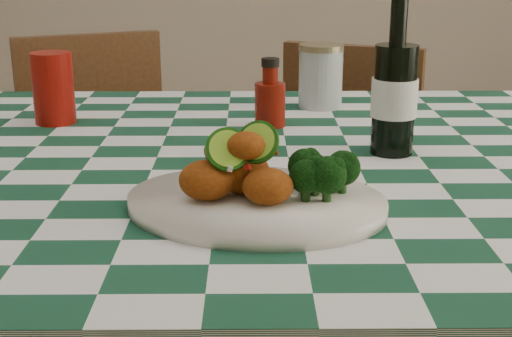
{
  "coord_description": "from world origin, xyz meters",
  "views": [
    {
      "loc": [
        0.04,
        -1.07,
        1.1
      ],
      "look_at": [
        0.05,
        -0.23,
        0.84
      ],
      "focal_mm": 50.0,
      "sensor_mm": 36.0,
      "label": 1
    }
  ],
  "objects_px": {
    "mason_jar": "(321,76)",
    "wooden_chair_right": "(328,214)",
    "beer_bottle": "(395,78)",
    "wooden_chair_left": "(112,206)",
    "ketchup_bottle": "(270,93)",
    "red_tumbler": "(53,88)",
    "plate": "(256,204)",
    "fried_chicken_pile": "(246,165)"
  },
  "relations": [
    {
      "from": "fried_chicken_pile",
      "to": "wooden_chair_right",
      "type": "height_order",
      "value": "fried_chicken_pile"
    },
    {
      "from": "plate",
      "to": "red_tumbler",
      "type": "height_order",
      "value": "red_tumbler"
    },
    {
      "from": "red_tumbler",
      "to": "wooden_chair_right",
      "type": "relative_size",
      "value": 0.15
    },
    {
      "from": "ketchup_bottle",
      "to": "mason_jar",
      "type": "height_order",
      "value": "mason_jar"
    },
    {
      "from": "fried_chicken_pile",
      "to": "wooden_chair_right",
      "type": "bearing_deg",
      "value": 77.16
    },
    {
      "from": "wooden_chair_left",
      "to": "fried_chicken_pile",
      "type": "bearing_deg",
      "value": -93.2
    },
    {
      "from": "ketchup_bottle",
      "to": "beer_bottle",
      "type": "bearing_deg",
      "value": -43.52
    },
    {
      "from": "mason_jar",
      "to": "beer_bottle",
      "type": "relative_size",
      "value": 0.53
    },
    {
      "from": "ketchup_bottle",
      "to": "wooden_chair_left",
      "type": "height_order",
      "value": "ketchup_bottle"
    },
    {
      "from": "beer_bottle",
      "to": "wooden_chair_left",
      "type": "relative_size",
      "value": 0.28
    },
    {
      "from": "wooden_chair_left",
      "to": "beer_bottle",
      "type": "bearing_deg",
      "value": -73.76
    },
    {
      "from": "fried_chicken_pile",
      "to": "red_tumbler",
      "type": "bearing_deg",
      "value": 127.74
    },
    {
      "from": "fried_chicken_pile",
      "to": "wooden_chair_left",
      "type": "height_order",
      "value": "fried_chicken_pile"
    },
    {
      "from": "fried_chicken_pile",
      "to": "beer_bottle",
      "type": "bearing_deg",
      "value": 47.89
    },
    {
      "from": "fried_chicken_pile",
      "to": "wooden_chair_left",
      "type": "bearing_deg",
      "value": 110.88
    },
    {
      "from": "plate",
      "to": "red_tumbler",
      "type": "relative_size",
      "value": 2.49
    },
    {
      "from": "red_tumbler",
      "to": "plate",
      "type": "bearing_deg",
      "value": -51.33
    },
    {
      "from": "wooden_chair_left",
      "to": "wooden_chair_right",
      "type": "distance_m",
      "value": 0.57
    },
    {
      "from": "fried_chicken_pile",
      "to": "beer_bottle",
      "type": "distance_m",
      "value": 0.35
    },
    {
      "from": "wooden_chair_left",
      "to": "wooden_chair_right",
      "type": "xyz_separation_m",
      "value": [
        0.57,
        -0.03,
        -0.01
      ]
    },
    {
      "from": "mason_jar",
      "to": "beer_bottle",
      "type": "xyz_separation_m",
      "value": [
        0.08,
        -0.34,
        0.06
      ]
    },
    {
      "from": "fried_chicken_pile",
      "to": "mason_jar",
      "type": "bearing_deg",
      "value": 75.93
    },
    {
      "from": "fried_chicken_pile",
      "to": "ketchup_bottle",
      "type": "height_order",
      "value": "ketchup_bottle"
    },
    {
      "from": "plate",
      "to": "wooden_chair_left",
      "type": "relative_size",
      "value": 0.37
    },
    {
      "from": "fried_chicken_pile",
      "to": "red_tumbler",
      "type": "height_order",
      "value": "red_tumbler"
    },
    {
      "from": "red_tumbler",
      "to": "wooden_chair_left",
      "type": "distance_m",
      "value": 0.64
    },
    {
      "from": "beer_bottle",
      "to": "mason_jar",
      "type": "bearing_deg",
      "value": 103.69
    },
    {
      "from": "mason_jar",
      "to": "wooden_chair_right",
      "type": "relative_size",
      "value": 0.15
    },
    {
      "from": "plate",
      "to": "mason_jar",
      "type": "distance_m",
      "value": 0.61
    },
    {
      "from": "ketchup_bottle",
      "to": "beer_bottle",
      "type": "distance_m",
      "value": 0.27
    },
    {
      "from": "red_tumbler",
      "to": "ketchup_bottle",
      "type": "xyz_separation_m",
      "value": [
        0.4,
        -0.03,
        -0.0
      ]
    },
    {
      "from": "fried_chicken_pile",
      "to": "red_tumbler",
      "type": "relative_size",
      "value": 1.0
    },
    {
      "from": "wooden_chair_left",
      "to": "ketchup_bottle",
      "type": "bearing_deg",
      "value": -76.18
    },
    {
      "from": "plate",
      "to": "red_tumbler",
      "type": "distance_m",
      "value": 0.59
    },
    {
      "from": "ketchup_bottle",
      "to": "wooden_chair_right",
      "type": "relative_size",
      "value": 0.15
    },
    {
      "from": "plate",
      "to": "red_tumbler",
      "type": "bearing_deg",
      "value": 128.67
    },
    {
      "from": "wooden_chair_left",
      "to": "wooden_chair_right",
      "type": "relative_size",
      "value": 1.03
    },
    {
      "from": "beer_bottle",
      "to": "wooden_chair_left",
      "type": "distance_m",
      "value": 1.03
    },
    {
      "from": "plate",
      "to": "red_tumbler",
      "type": "xyz_separation_m",
      "value": [
        -0.37,
        0.46,
        0.06
      ]
    },
    {
      "from": "mason_jar",
      "to": "wooden_chair_left",
      "type": "relative_size",
      "value": 0.15
    },
    {
      "from": "plate",
      "to": "beer_bottle",
      "type": "distance_m",
      "value": 0.35
    },
    {
      "from": "fried_chicken_pile",
      "to": "ketchup_bottle",
      "type": "xyz_separation_m",
      "value": [
        0.04,
        0.43,
        0.0
      ]
    }
  ]
}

